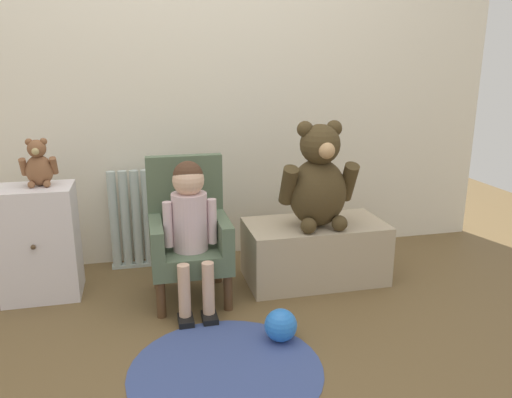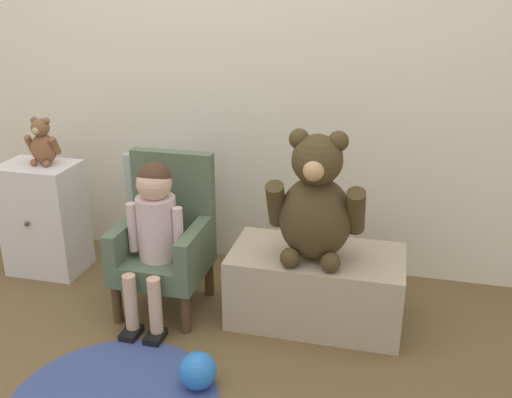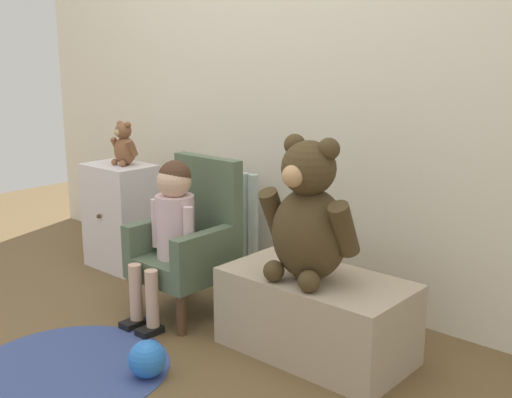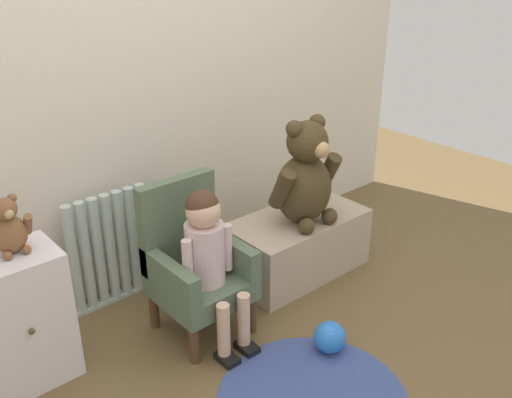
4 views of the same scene
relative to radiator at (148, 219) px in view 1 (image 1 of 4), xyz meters
name	(u,v)px [view 1 (image 1 of 4)]	position (x,y,z in m)	size (l,w,h in m)	color
ground_plane	(223,354)	(0.26, -1.01, -0.28)	(6.00, 6.00, 0.00)	brown
back_wall	(185,54)	(0.26, 0.12, 0.92)	(3.80, 0.05, 2.40)	silver
radiator	(148,219)	(0.00, 0.00, 0.00)	(0.43, 0.05, 0.57)	#B4C4BF
small_dresser	(39,242)	(-0.54, -0.27, 0.00)	(0.37, 0.29, 0.57)	silver
child_armchair	(189,234)	(0.19, -0.43, 0.04)	(0.38, 0.39, 0.70)	#51634B
child_figure	(190,215)	(0.19, -0.54, 0.18)	(0.25, 0.35, 0.71)	beige
low_bench	(314,251)	(0.87, -0.40, -0.12)	(0.74, 0.39, 0.32)	tan
large_teddy_bear	(318,181)	(0.86, -0.45, 0.28)	(0.40, 0.28, 0.55)	#44361E
small_teddy_bear	(39,165)	(-0.50, -0.25, 0.39)	(0.17, 0.12, 0.23)	brown
floor_rug	(226,370)	(0.25, -1.13, -0.28)	(0.76, 0.76, 0.01)	#394A82
toy_ball	(281,325)	(0.52, -0.97, -0.21)	(0.14, 0.14, 0.14)	blue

